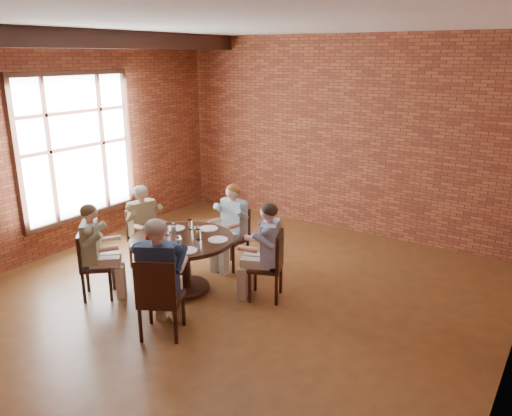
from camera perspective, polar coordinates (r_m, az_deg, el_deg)
The scene contains 29 objects.
floor at distance 6.55m, azimuth -3.91°, elevation -10.75°, with size 7.00×7.00×0.00m, color brown.
ceiling at distance 5.80m, azimuth -4.63°, elevation 20.46°, with size 7.00×7.00×0.00m, color white.
wall_back at distance 8.92m, azimuth 9.84°, elevation 8.13°, with size 7.00×7.00×0.00m, color brown.
wall_left at distance 8.32m, azimuth -22.33°, elevation 6.46°, with size 7.00×7.00×0.00m, color brown.
ceiling_beam at distance 7.55m, azimuth -20.12°, elevation 17.76°, with size 0.22×6.90×0.26m, color #331811.
window at distance 8.49m, azimuth -19.81°, elevation 6.59°, with size 0.10×2.16×2.36m.
dining_table at distance 6.72m, azimuth -8.37°, elevation -5.16°, with size 1.36×1.36×0.75m.
chair_a at distance 6.44m, azimuth 1.81°, elevation -6.30°, with size 0.53×0.53×0.91m.
diner_a at distance 6.40m, azimuth 1.11°, elevation -5.03°, with size 0.50×0.62×1.29m, color #4354B0, non-canonical shape.
chair_b at distance 7.45m, azimuth -2.38°, elevation -3.03°, with size 0.42×0.42×0.90m.
diner_b at distance 7.35m, azimuth -2.78°, elevation -2.17°, with size 0.49×0.60×1.26m, color #96ADBF, non-canonical shape.
chair_c at distance 7.58m, azimuth -12.84°, elevation -3.11°, with size 0.48×0.48×0.90m.
diner_c at distance 7.47m, azimuth -12.62°, elevation -2.26°, with size 0.49×0.60×1.26m, color brown, non-canonical shape.
chair_d at distance 6.83m, azimuth -18.36°, elevation -5.88°, with size 0.56×0.56×0.90m.
diner_d at distance 6.76m, azimuth -17.83°, elevation -4.77°, with size 0.49×0.60×1.26m, color tan, non-canonical shape.
chair_e at distance 5.66m, azimuth -11.05°, elevation -9.82°, with size 0.62×0.62×0.97m.
diner_e at distance 5.67m, azimuth -10.91°, elevation -7.84°, with size 0.56×0.69×1.39m, color #182544, non-canonical shape.
plate_a at distance 6.51m, azimuth -4.37°, elevation -3.63°, with size 0.26×0.26×0.01m, color white.
plate_b at distance 6.92m, azimuth -5.45°, elevation -2.36°, with size 0.26×0.26×0.01m, color white.
plate_c at distance 6.99m, azimuth -9.20°, elevation -2.31°, with size 0.26×0.26×0.01m, color white.
plate_d at distance 6.20m, azimuth -7.93°, elevation -4.84°, with size 0.26×0.26×0.01m, color white.
glass_a at distance 6.53m, azimuth -6.60°, elevation -3.04°, with size 0.07×0.07×0.14m, color white.
glass_b at distance 6.67m, azimuth -6.81°, elevation -2.59°, with size 0.07×0.07×0.14m, color white.
glass_c at distance 6.92m, azimuth -7.55°, elevation -1.89°, with size 0.07×0.07×0.14m, color white.
glass_d at distance 6.82m, azimuth -9.40°, elevation -2.26°, with size 0.07×0.07×0.14m, color white.
glass_e at distance 6.75m, azimuth -10.22°, elevation -2.51°, with size 0.07×0.07×0.14m, color white.
glass_f at distance 6.58m, azimuth -12.23°, elevation -3.15°, with size 0.07×0.07×0.14m, color white.
glass_g at distance 6.36m, azimuth -8.85°, elevation -3.68°, with size 0.07×0.07×0.14m, color white.
smartphone at distance 6.21m, azimuth -8.85°, elevation -4.88°, with size 0.06×0.13×0.01m, color black.
Camera 1 is at (3.57, -4.55, 3.06)m, focal length 35.00 mm.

